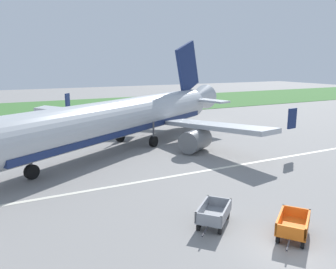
{
  "coord_description": "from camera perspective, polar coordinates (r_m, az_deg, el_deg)",
  "views": [
    {
      "loc": [
        -11.49,
        -10.12,
        8.48
      ],
      "look_at": [
        0.87,
        13.76,
        2.8
      ],
      "focal_mm": 36.34,
      "sensor_mm": 36.0,
      "label": 1
    }
  ],
  "objects": [
    {
      "name": "baggage_cart_fourth_in_row",
      "position": [
        18.75,
        7.7,
        -13.03
      ],
      "size": [
        3.16,
        2.9,
        1.07
      ],
      "color": "gray",
      "rests_on": "ground"
    },
    {
      "name": "apron_stripe",
      "position": [
        26.01,
        0.47,
        -7.08
      ],
      "size": [
        120.0,
        0.36,
        0.01
      ],
      "primitive_type": "cube",
      "color": "silver",
      "rests_on": "ground"
    },
    {
      "name": "ground_plane",
      "position": [
        17.5,
        19.46,
        -17.79
      ],
      "size": [
        220.0,
        220.0,
        0.0
      ],
      "primitive_type": "plane",
      "color": "gray"
    },
    {
      "name": "grass_strip",
      "position": [
        67.98,
        -17.46,
        4.24
      ],
      "size": [
        220.0,
        28.0,
        0.06
      ],
      "primitive_type": "cube",
      "color": "#3D7033",
      "rests_on": "ground"
    },
    {
      "name": "baggage_cart_third_in_row",
      "position": [
        18.48,
        20.23,
        -14.09
      ],
      "size": [
        3.3,
        2.7,
        1.07
      ],
      "color": "orange",
      "rests_on": "ground"
    },
    {
      "name": "airplane",
      "position": [
        34.65,
        -6.85,
        2.84
      ],
      "size": [
        33.93,
        28.33,
        11.34
      ],
      "color": "#B2B7BC",
      "rests_on": "ground"
    }
  ]
}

